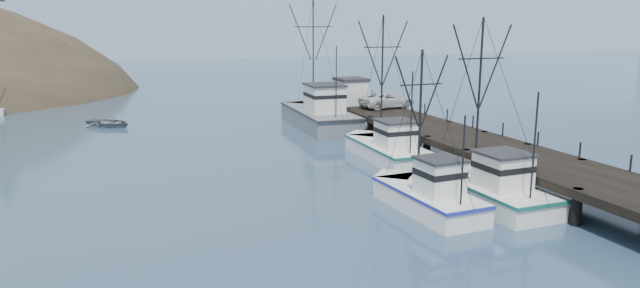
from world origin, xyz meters
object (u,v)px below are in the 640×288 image
object	(u,v)px
trawler_far	(386,148)
pier_shed	(351,91)
trawler_mid	(425,196)
pickup_truck	(387,100)
motorboat	(109,126)
work_vessel	(318,115)
pier	(456,138)
trawler_near	(484,187)

from	to	relation	value
trawler_far	pier_shed	world-z (taller)	trawler_far
trawler_mid	trawler_far	size ratio (longest dim) A/B	0.82
pickup_truck	motorboat	distance (m)	28.77
work_vessel	motorboat	size ratio (longest dim) A/B	3.03
pier	pier_shed	world-z (taller)	pier_shed
pier	pickup_truck	xyz separation A→B (m)	(1.35, 14.31, 1.11)
trawler_mid	pier_shed	bearing A→B (deg)	74.82
trawler_far	pier_shed	size ratio (longest dim) A/B	3.57
trawler_far	motorboat	size ratio (longest dim) A/B	2.19
trawler_near	pier	bearing A→B (deg)	65.26
work_vessel	pickup_truck	bearing A→B (deg)	-23.71
motorboat	pickup_truck	bearing A→B (deg)	-65.84
trawler_mid	work_vessel	distance (m)	27.35
pier	trawler_far	bearing A→B (deg)	157.29
pier	motorboat	bearing A→B (deg)	135.39
pier_shed	pickup_truck	world-z (taller)	pier_shed
trawler_far	motorboat	bearing A→B (deg)	131.60
trawler_near	pickup_truck	world-z (taller)	trawler_near
pier_shed	motorboat	xyz separation A→B (m)	(-24.17, 6.90, -3.42)
trawler_mid	trawler_far	distance (m)	12.59
pier	trawler_mid	size ratio (longest dim) A/B	4.70
trawler_near	trawler_far	bearing A→B (deg)	92.45
trawler_mid	trawler_far	bearing A→B (deg)	73.04
pier_shed	motorboat	bearing A→B (deg)	164.05
trawler_near	trawler_far	world-z (taller)	trawler_far
pier_shed	trawler_near	bearing A→B (deg)	-97.00
trawler_near	pier_shed	distance (m)	28.07
motorboat	pier	bearing A→B (deg)	-88.74
trawler_mid	work_vessel	size ratio (longest dim) A/B	0.59
trawler_far	pier_shed	xyz separation A→B (m)	(3.91, 15.91, 2.60)
trawler_near	motorboat	distance (m)	40.40
pier	work_vessel	bearing A→B (deg)	106.63
pier_shed	motorboat	distance (m)	25.37
trawler_far	pickup_truck	distance (m)	13.91
pier	trawler_near	bearing A→B (deg)	-114.74
trawler_near	pickup_truck	bearing A→B (deg)	76.35
trawler_mid	trawler_near	bearing A→B (deg)	2.98
work_vessel	motorboat	bearing A→B (deg)	158.94
work_vessel	pier_shed	xyz separation A→B (m)	(4.04, 0.84, 2.19)
work_vessel	motorboat	world-z (taller)	work_vessel
trawler_mid	pickup_truck	bearing A→B (deg)	67.57
trawler_near	pickup_truck	xyz separation A→B (m)	(5.84, 24.05, 1.98)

